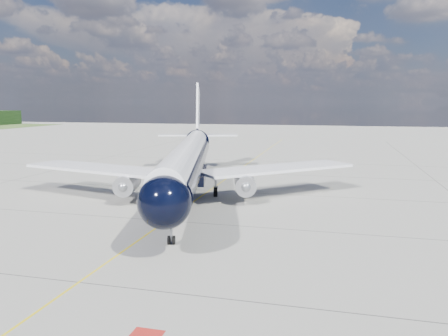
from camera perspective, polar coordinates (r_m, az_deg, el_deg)
The scene contains 3 objects.
ground at distance 61.31m, azimuth -0.62°, elevation -2.05°, with size 320.00×320.00×0.00m, color gray.
taxiway_centerline at distance 56.58m, azimuth -1.92°, elevation -2.96°, with size 0.16×160.00×0.01m, color #DBBF0B.
main_airliner at distance 52.76m, azimuth -4.69°, elevation 1.14°, with size 40.06×49.58×14.54m.
Camera 1 is at (15.41, -28.25, 11.34)m, focal length 35.00 mm.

